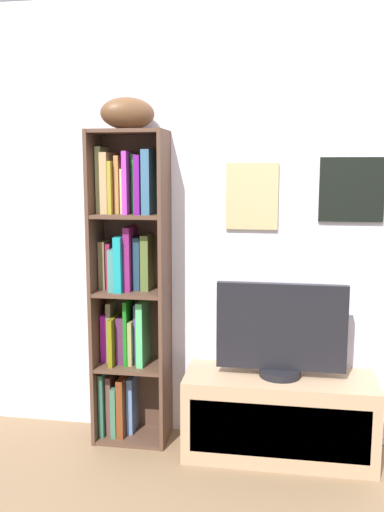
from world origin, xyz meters
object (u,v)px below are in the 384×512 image
football (128,113)px  television (281,331)px  bookshelf (128,287)px  tv_stand (279,416)px

football → television: football is taller
bookshelf → television: bearing=-6.1°
football → television: 1.41m
bookshelf → tv_stand: 1.08m
tv_stand → television: television is taller
bookshelf → football: football is taller
tv_stand → television: 0.47m
bookshelf → football: bearing=-52.2°
bookshelf → tv_stand: size_ratio=1.72×
bookshelf → football: (0.02, -0.03, 0.94)m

